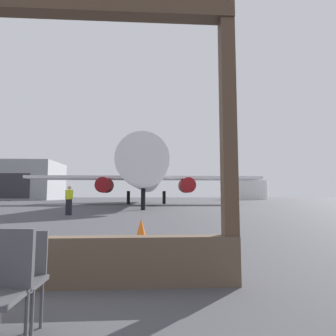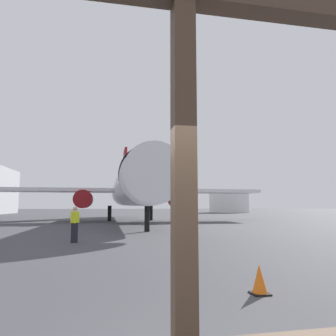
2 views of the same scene
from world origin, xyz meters
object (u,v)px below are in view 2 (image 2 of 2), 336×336
airplane (132,188)px  ground_crew_worker (75,224)px  fuel_storage_tank (229,202)px  traffic_cone (259,280)px

airplane → ground_crew_worker: bearing=-102.7°
airplane → fuel_storage_tank: airplane is taller
traffic_cone → fuel_storage_tank: fuel_storage_tank is taller
traffic_cone → fuel_storage_tank: 72.04m
airplane → traffic_cone: size_ratio=57.65×
traffic_cone → airplane: bearing=90.8°
airplane → traffic_cone: bearing=-89.2°
airplane → traffic_cone: (0.38, -28.70, -3.44)m
traffic_cone → fuel_storage_tank: (26.51, 66.95, 2.20)m
airplane → fuel_storage_tank: (26.88, 38.24, -1.24)m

